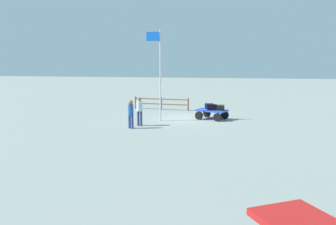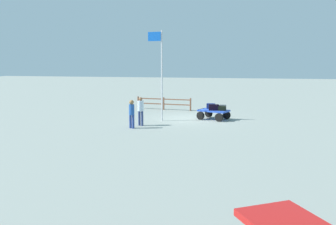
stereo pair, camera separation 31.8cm
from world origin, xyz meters
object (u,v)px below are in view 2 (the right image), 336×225
object	(u,v)px
worker_trailing	(132,112)
flagpole	(160,68)
luggage_cart	(213,112)
suitcase_grey	(211,106)
suitcase_dark	(214,107)
suitcase_olive	(221,108)
worker_lead	(141,109)
suitcase_navy	(221,107)

from	to	relation	value
worker_trailing	flagpole	distance (m)	3.88
luggage_cart	worker_trailing	xyz separation A→B (m)	(4.32, 4.12, 0.48)
luggage_cart	flagpole	size ratio (longest dim) A/B	0.39
luggage_cart	suitcase_grey	xyz separation A→B (m)	(0.23, -0.61, 0.34)
suitcase_dark	worker_trailing	xyz separation A→B (m)	(4.35, 3.87, 0.12)
suitcase_olive	flagpole	bearing A→B (deg)	15.84
suitcase_grey	worker_lead	xyz separation A→B (m)	(3.83, 3.82, 0.21)
suitcase_dark	suitcase_grey	size ratio (longest dim) A/B	1.16
flagpole	suitcase_olive	bearing A→B (deg)	-164.16
suitcase_grey	worker_trailing	size ratio (longest dim) A/B	0.35
suitcase_navy	worker_lead	bearing A→B (deg)	34.96
luggage_cart	worker_lead	distance (m)	5.21
luggage_cart	suitcase_olive	distance (m)	0.61
suitcase_navy	worker_trailing	bearing A→B (deg)	40.31
luggage_cart	suitcase_dark	xyz separation A→B (m)	(-0.03, 0.25, 0.37)
flagpole	suitcase_dark	bearing A→B (deg)	-162.93
worker_lead	worker_trailing	xyz separation A→B (m)	(0.26, 0.91, -0.07)
suitcase_navy	worker_trailing	distance (m)	6.36
suitcase_dark	flagpole	size ratio (longest dim) A/B	0.12
suitcase_navy	suitcase_olive	size ratio (longest dim) A/B	0.92
worker_lead	luggage_cart	bearing A→B (deg)	-141.66
suitcase_dark	suitcase_navy	bearing A→B (deg)	-153.86
worker_lead	worker_trailing	distance (m)	0.95
suitcase_dark	worker_lead	world-z (taller)	worker_lead
suitcase_grey	flagpole	distance (m)	4.44
luggage_cart	suitcase_olive	xyz separation A→B (m)	(-0.49, 0.20, 0.32)
suitcase_grey	worker_lead	size ratio (longest dim) A/B	0.34
luggage_cart	worker_trailing	world-z (taller)	worker_trailing
flagpole	suitcase_grey	bearing A→B (deg)	-148.57
luggage_cart	worker_trailing	distance (m)	5.99
luggage_cart	worker_lead	xyz separation A→B (m)	(4.06, 3.21, 0.55)
suitcase_grey	suitcase_olive	distance (m)	1.08
suitcase_dark	worker_trailing	distance (m)	5.83
luggage_cart	suitcase_olive	size ratio (longest dim) A/B	3.21
suitcase_dark	suitcase_grey	world-z (taller)	suitcase_dark
suitcase_olive	luggage_cart	bearing A→B (deg)	-22.15
worker_lead	suitcase_olive	bearing A→B (deg)	-146.45
suitcase_navy	luggage_cart	bearing A→B (deg)	-0.59
suitcase_dark	flagpole	world-z (taller)	flagpole
worker_trailing	flagpole	world-z (taller)	flagpole
suitcase_navy	worker_trailing	world-z (taller)	worker_trailing
luggage_cart	suitcase_grey	distance (m)	0.74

